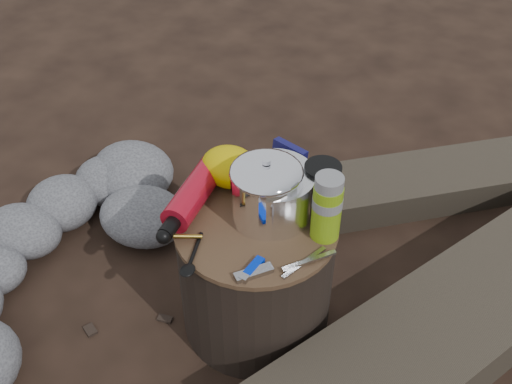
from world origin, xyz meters
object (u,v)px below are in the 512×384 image
at_px(stump, 256,274).
at_px(thermos, 327,208).
at_px(travel_mug, 321,188).
at_px(fuel_bottle, 195,192).
at_px(camping_pot, 266,191).

bearing_deg(stump, thermos, 10.81).
bearing_deg(stump, travel_mug, 43.87).
height_order(fuel_bottle, travel_mug, travel_mug).
height_order(stump, thermos, thermos).
height_order(camping_pot, fuel_bottle, camping_pot).
relative_size(stump, thermos, 2.30).
relative_size(camping_pot, fuel_bottle, 0.56).
xyz_separation_m(camping_pot, fuel_bottle, (-0.19, -0.02, -0.05)).
distance_m(camping_pot, thermos, 0.15).
distance_m(stump, thermos, 0.32).
relative_size(thermos, travel_mug, 1.34).
height_order(fuel_bottle, thermos, thermos).
bearing_deg(thermos, camping_pot, 179.57).
bearing_deg(fuel_bottle, travel_mug, 18.30).
relative_size(stump, travel_mug, 3.09).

